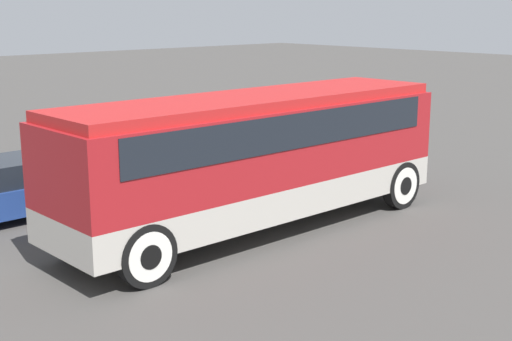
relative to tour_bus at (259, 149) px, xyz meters
The scene contains 4 objects.
ground_plane 1.86m from the tour_bus, behind, with size 120.00×120.00×0.00m, color #423F3D.
tour_bus is the anchor object (origin of this frame).
parked_car_near 6.01m from the tour_bus, 127.41° to the left, with size 4.19×1.98×1.42m.
parked_car_mid 8.04m from the tour_bus, 55.94° to the left, with size 4.42×1.82×1.32m.
Camera 1 is at (-10.44, -11.34, 4.94)m, focal length 50.00 mm.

